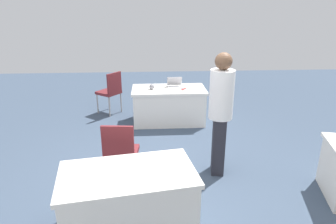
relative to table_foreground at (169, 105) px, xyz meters
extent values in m
plane|color=#3D4C60|center=(0.22, 2.14, -0.37)|extent=(14.40, 14.40, 0.00)
cube|color=silver|center=(0.00, 0.00, 0.34)|extent=(1.53, 0.84, 0.05)
cube|color=silver|center=(0.00, 0.00, -0.03)|extent=(1.47, 0.80, 0.69)
cube|color=silver|center=(0.65, 3.28, 0.34)|extent=(1.55, 1.04, 0.05)
cube|color=silver|center=(0.65, 3.28, -0.03)|extent=(1.49, 1.00, 0.69)
cylinder|color=#9E9993|center=(0.97, 2.11, -0.15)|extent=(0.03, 0.03, 0.45)
cylinder|color=#9E9993|center=(0.59, 2.15, -0.15)|extent=(0.03, 0.03, 0.45)
cylinder|color=#9E9993|center=(1.01, 2.49, -0.15)|extent=(0.03, 0.03, 0.45)
cylinder|color=#9E9993|center=(0.63, 2.53, -0.15)|extent=(0.03, 0.03, 0.45)
cube|color=maroon|center=(0.80, 2.32, 0.10)|extent=(0.48, 0.48, 0.06)
cube|color=maroon|center=(0.82, 2.52, 0.36)|extent=(0.42, 0.08, 0.45)
cylinder|color=#9E9993|center=(1.61, -0.62, -0.14)|extent=(0.03, 0.03, 0.46)
cylinder|color=#9E9993|center=(1.38, -0.92, -0.14)|extent=(0.03, 0.03, 0.46)
cylinder|color=#9E9993|center=(1.31, -0.39, -0.14)|extent=(0.03, 0.03, 0.46)
cylinder|color=#9E9993|center=(1.08, -0.68, -0.14)|extent=(0.03, 0.03, 0.46)
cube|color=maroon|center=(1.34, -0.65, 0.12)|extent=(0.62, 0.62, 0.06)
cube|color=maroon|center=(1.19, -0.53, 0.38)|extent=(0.29, 0.35, 0.45)
cube|color=#26262D|center=(-0.60, 2.11, 0.07)|extent=(0.22, 0.30, 0.88)
cylinder|color=white|center=(-0.60, 2.11, 0.85)|extent=(0.39, 0.39, 0.69)
sphere|color=brown|center=(-0.60, 2.11, 1.32)|extent=(0.24, 0.24, 0.24)
cube|color=silver|center=(-0.14, -0.04, 0.38)|extent=(0.33, 0.23, 0.02)
cube|color=#B7B7BC|center=(-0.13, -0.19, 0.48)|extent=(0.32, 0.09, 0.19)
sphere|color=gray|center=(0.36, 0.03, 0.42)|extent=(0.11, 0.11, 0.11)
cube|color=red|center=(-0.30, 0.08, 0.37)|extent=(0.13, 0.17, 0.01)
camera|label=1|loc=(0.39, 6.09, 2.05)|focal=32.37mm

